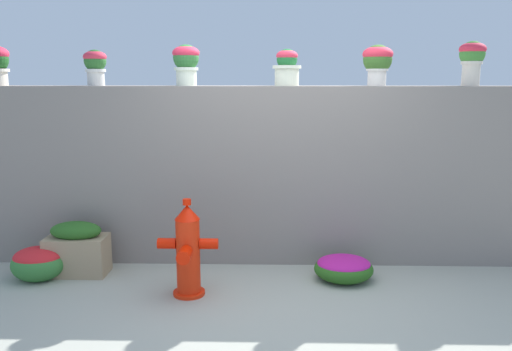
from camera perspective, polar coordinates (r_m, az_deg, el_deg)
ground_plane at (r=4.60m, az=2.86°, el=-13.68°), size 24.00×24.00×0.00m
stone_wall at (r=5.42m, az=2.65°, el=0.11°), size 6.51×0.41×1.81m
potted_plant_1 at (r=5.64m, az=-17.05°, el=11.53°), size 0.23×0.23×0.36m
potted_plant_2 at (r=5.43m, az=-7.59°, el=12.24°), size 0.27×0.27×0.41m
potted_plant_3 at (r=5.31m, az=3.37°, el=11.76°), size 0.28×0.28×0.36m
potted_plant_4 at (r=5.43m, az=13.05°, el=12.08°), size 0.30×0.30×0.40m
potted_plant_5 at (r=5.71m, az=22.39°, el=11.78°), size 0.26×0.26×0.44m
fire_hydrant at (r=4.65m, az=-7.40°, el=-8.19°), size 0.53×0.42×0.86m
flower_bush_left at (r=5.45m, az=-22.55°, el=-8.64°), size 0.50×0.45×0.32m
flower_bush_right at (r=5.10m, az=9.49°, el=-9.81°), size 0.56×0.50×0.24m
planter_box at (r=5.42m, az=-18.85°, el=-7.56°), size 0.58×0.32×0.53m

